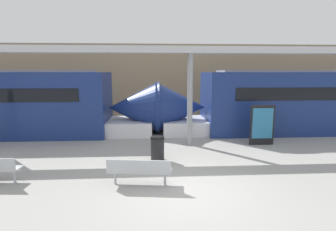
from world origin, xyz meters
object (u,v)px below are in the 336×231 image
train_left (321,102)px  poster_board (262,125)px  bench_near (139,169)px  support_column_near (190,100)px  trash_bin (157,149)px

train_left → poster_board: size_ratio=10.10×
bench_near → support_column_near: 4.75m
bench_near → support_column_near: (1.96, 4.06, 1.46)m
train_left → support_column_near: bearing=-162.3°
poster_board → support_column_near: size_ratio=0.45×
train_left → support_column_near: support_column_near is taller
bench_near → poster_board: (5.06, 3.83, 0.40)m
train_left → bench_near: bearing=-145.5°
train_left → bench_near: (-9.32, -6.41, -1.05)m
bench_near → trash_bin: bearing=82.2°
train_left → trash_bin: size_ratio=20.45×
support_column_near → bench_near: bearing=-115.8°
train_left → support_column_near: (-7.36, -2.35, 0.41)m
train_left → bench_near: train_left is taller
bench_near → poster_board: 6.36m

